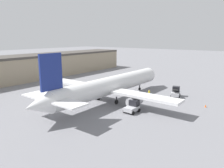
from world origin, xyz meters
TOP-DOWN VIEW (x-y plane):
  - ground_plane at (0.00, 0.00)m, footprint 400.00×400.00m
  - terminal_building at (3.60, 37.22)m, footprint 82.46×11.68m
  - airplane at (-0.94, 0.01)m, footprint 40.39×32.36m
  - ground_crew_worker at (7.15, -5.40)m, footprint 0.39×0.39m
  - baggage_tug at (-3.87, -7.77)m, footprint 2.95×2.16m
  - belt_loader_truck at (11.45, -10.08)m, footprint 3.30×2.69m
  - safety_cone_near at (7.42, -17.89)m, footprint 0.36×0.36m

SIDE VIEW (x-z plane):
  - ground_plane at x=0.00m, z-range 0.00..0.00m
  - safety_cone_near at x=7.42m, z-range 0.00..0.55m
  - ground_crew_worker at x=7.15m, z-range 0.06..1.85m
  - baggage_tug at x=-3.87m, z-range -0.09..2.13m
  - belt_loader_truck at x=11.45m, z-range -0.09..2.25m
  - airplane at x=-0.94m, z-range -2.21..9.08m
  - terminal_building at x=3.60m, z-range 0.01..7.95m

